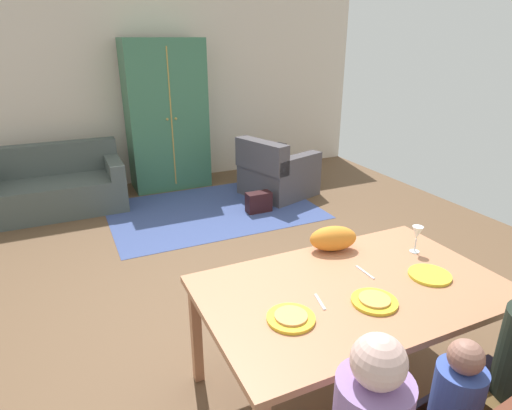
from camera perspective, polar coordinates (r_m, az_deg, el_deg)
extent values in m
cube|color=brown|center=(4.20, -3.42, -8.83)|extent=(6.86, 6.22, 0.02)
cube|color=beige|center=(6.72, -14.03, 14.39)|extent=(6.86, 0.10, 2.70)
cube|color=#B47552|center=(2.59, 12.84, -10.90)|extent=(1.76, 1.07, 0.04)
cube|color=#B47552|center=(3.08, 30.73, -16.53)|extent=(0.06, 0.06, 0.72)
cube|color=#B47552|center=(2.85, -7.96, -16.56)|extent=(0.06, 0.06, 0.72)
cube|color=#B47552|center=(3.57, 18.31, -9.03)|extent=(0.06, 0.06, 0.72)
cylinder|color=gold|center=(2.26, 4.66, -14.78)|extent=(0.25, 0.25, 0.02)
cylinder|color=#DC9553|center=(2.25, 4.67, -14.48)|extent=(0.17, 0.17, 0.01)
cylinder|color=gold|center=(2.46, 15.46, -12.26)|extent=(0.25, 0.25, 0.02)
cylinder|color=#D2994B|center=(2.45, 15.49, -11.97)|extent=(0.17, 0.17, 0.01)
cylinder|color=yellow|center=(2.81, 22.10, -8.63)|extent=(0.25, 0.25, 0.02)
cylinder|color=silver|center=(3.08, 20.31, -5.81)|extent=(0.06, 0.06, 0.01)
cylinder|color=silver|center=(3.06, 20.43, -5.01)|extent=(0.01, 0.01, 0.09)
cone|color=silver|center=(3.02, 20.64, -3.48)|extent=(0.07, 0.07, 0.09)
cube|color=silver|center=(2.41, 8.49, -12.60)|extent=(0.05, 0.15, 0.01)
cube|color=silver|center=(2.73, 14.28, -8.65)|extent=(0.01, 0.17, 0.01)
sphere|color=beige|center=(1.72, 15.99, -19.38)|extent=(0.21, 0.21, 0.21)
cylinder|color=#3A54AE|center=(2.25, 25.10, -22.36)|extent=(0.22, 0.22, 0.33)
sphere|color=#976758|center=(2.11, 26.13, -17.68)|extent=(0.15, 0.15, 0.15)
cube|color=brown|center=(2.99, 30.30, -21.44)|extent=(0.04, 0.04, 0.41)
ellipsoid|color=orange|center=(2.93, 10.22, -4.40)|extent=(0.35, 0.24, 0.17)
cube|color=#3B4C84|center=(5.62, -5.73, -0.62)|extent=(2.60, 1.80, 0.01)
cube|color=#47504C|center=(6.04, -25.19, 1.07)|extent=(1.70, 0.84, 0.42)
cube|color=#47504C|center=(6.25, -25.84, 5.57)|extent=(1.70, 0.20, 0.40)
cube|color=#47504C|center=(5.98, -18.41, 4.97)|extent=(0.18, 0.84, 0.20)
cube|color=#4C474C|center=(6.12, 3.03, 3.39)|extent=(1.06, 1.07, 0.42)
cube|color=#4C474C|center=(5.77, 0.74, 6.55)|extent=(0.45, 0.87, 0.40)
cube|color=#4C474C|center=(5.81, 5.47, 5.53)|extent=(0.85, 0.43, 0.20)
cube|color=#4C474C|center=(6.26, 0.88, 6.79)|extent=(0.85, 0.43, 0.20)
cube|color=#386D4D|center=(6.41, -11.82, 11.54)|extent=(1.10, 0.56, 2.10)
cube|color=#B38D3E|center=(6.14, -11.18, 11.17)|extent=(0.02, 0.01, 1.89)
sphere|color=#B38D3E|center=(6.12, -11.71, 11.09)|extent=(0.04, 0.04, 0.04)
sphere|color=#B38D3E|center=(6.15, -10.61, 11.22)|extent=(0.04, 0.04, 0.04)
cube|color=black|center=(5.49, 0.36, 0.38)|extent=(0.32, 0.16, 0.26)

